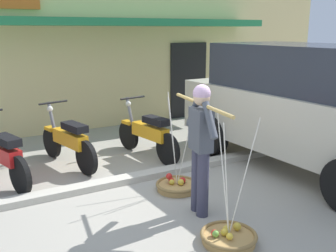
# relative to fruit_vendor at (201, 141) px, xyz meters

# --- Properties ---
(ground_plane) EXTENTS (90.00, 90.00, 0.00)m
(ground_plane) POSITION_rel_fruit_vendor_xyz_m (-0.23, 0.73, -0.98)
(ground_plane) COLOR #9E998C
(sidewalk_curb) EXTENTS (20.00, 0.24, 0.10)m
(sidewalk_curb) POSITION_rel_fruit_vendor_xyz_m (-0.23, 1.43, -0.93)
(sidewalk_curb) COLOR #BAB4A5
(sidewalk_curb) RESTS_ON ground
(fruit_vendor) EXTENTS (0.30, 1.55, 1.70)m
(fruit_vendor) POSITION_rel_fruit_vendor_xyz_m (0.00, 0.00, 0.00)
(fruit_vendor) COLOR #38384C
(fruit_vendor) RESTS_ON ground
(fruit_basket_left_side) EXTENTS (0.65, 0.65, 1.45)m
(fruit_basket_left_side) POSITION_rel_fruit_vendor_xyz_m (-0.13, -0.77, -0.90)
(fruit_basket_left_side) COLOR #B2894C
(fruit_basket_left_side) RESTS_ON ground
(fruit_basket_right_side) EXTENTS (0.65, 0.65, 1.45)m
(fruit_basket_right_side) POSITION_rel_fruit_vendor_xyz_m (0.13, 0.78, -0.90)
(fruit_basket_right_side) COLOR #B2894C
(fruit_basket_right_side) RESTS_ON ground
(motorcycle_nearest_shop) EXTENTS (0.67, 1.77, 1.09)m
(motorcycle_nearest_shop) POSITION_rel_fruit_vendor_xyz_m (-2.09, 2.33, -0.52)
(motorcycle_nearest_shop) COLOR black
(motorcycle_nearest_shop) RESTS_ON ground
(motorcycle_second_in_row) EXTENTS (0.60, 1.79, 1.09)m
(motorcycle_second_in_row) POSITION_rel_fruit_vendor_xyz_m (-0.97, 2.62, -0.52)
(motorcycle_second_in_row) COLOR black
(motorcycle_second_in_row) RESTS_ON ground
(motorcycle_third_in_row) EXTENTS (0.55, 1.81, 1.09)m
(motorcycle_third_in_row) POSITION_rel_fruit_vendor_xyz_m (0.44, 2.36, -0.52)
(motorcycle_third_in_row) COLOR black
(motorcycle_third_in_row) RESTS_ON ground
(parked_truck) EXTENTS (2.30, 4.88, 2.10)m
(parked_truck) POSITION_rel_fruit_vendor_xyz_m (2.59, 0.48, 0.15)
(parked_truck) COLOR beige
(parked_truck) RESTS_ON ground
(storefront_building) EXTENTS (13.00, 6.00, 4.20)m
(storefront_building) POSITION_rel_fruit_vendor_xyz_m (1.03, 7.45, 1.12)
(storefront_building) COLOR #DBC684
(storefront_building) RESTS_ON ground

